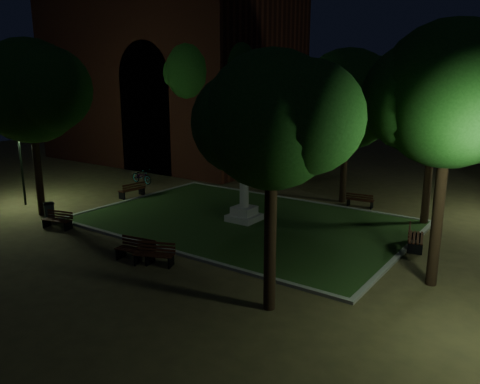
# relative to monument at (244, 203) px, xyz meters

# --- Properties ---
(ground) EXTENTS (80.00, 80.00, 0.00)m
(ground) POSITION_rel_monument_xyz_m (0.00, -2.00, -0.96)
(ground) COLOR #483D21
(lawn) EXTENTS (15.00, 10.00, 0.08)m
(lawn) POSITION_rel_monument_xyz_m (0.00, 0.00, -0.92)
(lawn) COLOR #223D16
(lawn) RESTS_ON ground
(lawn_kerb) EXTENTS (15.40, 10.40, 0.12)m
(lawn_kerb) POSITION_rel_monument_xyz_m (0.00, 0.00, -0.90)
(lawn_kerb) COLOR slate
(lawn_kerb) RESTS_ON ground
(monument) EXTENTS (1.40, 1.40, 3.20)m
(monument) POSITION_rel_monument_xyz_m (0.00, 0.00, 0.00)
(monument) COLOR #9C958E
(monument) RESTS_ON lawn
(building_main) EXTENTS (20.00, 12.00, 15.00)m
(building_main) POSITION_rel_monument_xyz_m (-15.86, 11.79, 6.42)
(building_main) COLOR #441C11
(building_main) RESTS_ON ground
(tree_west) EXTENTS (6.20, 5.06, 8.75)m
(tree_west) POSITION_rel_monument_xyz_m (-9.11, -4.96, 5.26)
(tree_west) COLOR black
(tree_west) RESTS_ON ground
(tree_north_wl) EXTENTS (5.21, 4.26, 8.54)m
(tree_north_wl) POSITION_rel_monument_xyz_m (-3.50, 8.36, 5.44)
(tree_north_wl) COLOR black
(tree_north_wl) RESTS_ON ground
(tree_north_er) EXTENTS (6.66, 5.43, 8.44)m
(tree_north_er) POSITION_rel_monument_xyz_m (2.47, 6.37, 4.77)
(tree_north_er) COLOR black
(tree_north_er) RESTS_ON ground
(tree_ne) EXTENTS (5.50, 4.49, 7.52)m
(tree_ne) POSITION_rel_monument_xyz_m (7.36, 4.70, 4.31)
(tree_ne) COLOR black
(tree_ne) RESTS_ON ground
(tree_east) EXTENTS (5.61, 4.58, 8.61)m
(tree_east) POSITION_rel_monument_xyz_m (9.36, -2.22, 5.35)
(tree_east) COLOR black
(tree_east) RESTS_ON ground
(tree_se) EXTENTS (4.78, 3.90, 7.63)m
(tree_se) POSITION_rel_monument_xyz_m (5.76, -6.85, 4.71)
(tree_se) COLOR black
(tree_se) RESTS_ON ground
(tree_nw) EXTENTS (7.11, 5.80, 10.21)m
(tree_nw) POSITION_rel_monument_xyz_m (-8.79, 8.23, 6.35)
(tree_nw) COLOR black
(tree_nw) RESTS_ON ground
(tree_far_north) EXTENTS (5.62, 4.59, 8.46)m
(tree_far_north) POSITION_rel_monument_xyz_m (-3.03, 8.31, 5.20)
(tree_far_north) COLOR black
(tree_far_north) RESTS_ON ground
(lamppost_sw) EXTENTS (1.18, 0.28, 3.92)m
(lamppost_sw) POSITION_rel_monument_xyz_m (-11.76, -4.36, 1.84)
(lamppost_sw) COLOR black
(lamppost_sw) RESTS_ON ground
(lamppost_nw) EXTENTS (1.18, 0.28, 4.33)m
(lamppost_nw) POSITION_rel_monument_xyz_m (-12.70, 9.15, 2.08)
(lamppost_nw) COLOR black
(lamppost_nw) RESTS_ON ground
(bench_near_left) EXTENTS (1.65, 0.80, 0.87)m
(bench_near_left) POSITION_rel_monument_xyz_m (-0.53, -6.49, -0.55)
(bench_near_left) COLOR black
(bench_near_left) RESTS_ON ground
(bench_near_right) EXTENTS (1.61, 1.08, 0.84)m
(bench_near_right) POSITION_rel_monument_xyz_m (0.34, -6.38, -0.56)
(bench_near_right) COLOR black
(bench_near_right) RESTS_ON ground
(bench_west_near) EXTENTS (1.53, 0.84, 0.79)m
(bench_west_near) POSITION_rel_monument_xyz_m (-6.56, -5.81, -0.58)
(bench_west_near) COLOR black
(bench_west_near) RESTS_ON ground
(bench_left_side) EXTENTS (0.73, 1.66, 0.88)m
(bench_left_side) POSITION_rel_monument_xyz_m (-8.20, 0.25, -0.54)
(bench_left_side) COLOR black
(bench_left_side) RESTS_ON ground
(bench_right_side) EXTENTS (0.95, 1.75, 0.91)m
(bench_right_side) POSITION_rel_monument_xyz_m (7.78, 1.05, -0.53)
(bench_right_side) COLOR black
(bench_right_side) RESTS_ON ground
(bench_far_side) EXTENTS (1.50, 0.68, 0.79)m
(bench_far_side) POSITION_rel_monument_xyz_m (3.60, 5.84, -0.58)
(bench_far_side) COLOR black
(bench_far_side) RESTS_ON ground
(trash_bin) EXTENTS (0.64, 0.64, 0.83)m
(trash_bin) POSITION_rel_monument_xyz_m (-8.20, -5.20, -0.54)
(trash_bin) COLOR black
(trash_bin) RESTS_ON ground
(bicycle) EXTENTS (1.92, 0.82, 0.98)m
(bicycle) POSITION_rel_monument_xyz_m (-10.57, 3.22, -0.46)
(bicycle) COLOR black
(bicycle) RESTS_ON ground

